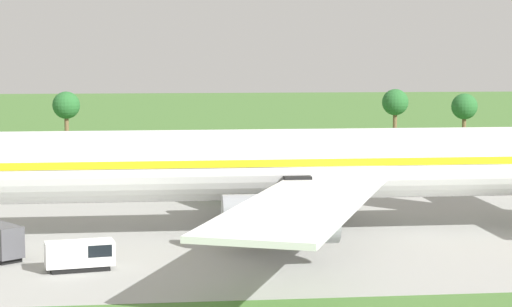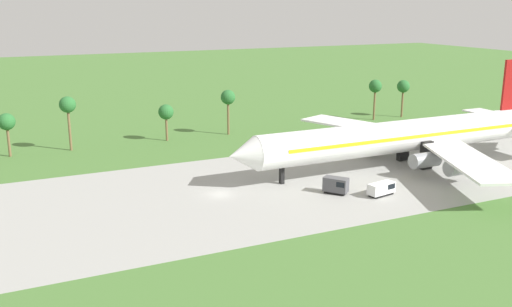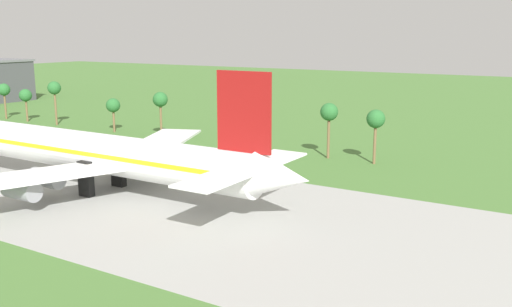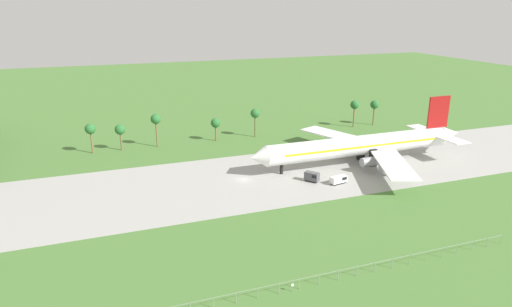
# 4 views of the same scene
# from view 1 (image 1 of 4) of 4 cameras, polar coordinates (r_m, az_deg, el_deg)

# --- Properties ---
(jet_airliner) EXTENTS (77.28, 61.34, 20.18)m
(jet_airliner) POSITION_cam_1_polar(r_m,az_deg,el_deg) (83.19, 1.21, -0.71)
(jet_airliner) COLOR white
(jet_airliner) RESTS_ON ground_plane
(baggage_tug) EXTENTS (5.33, 2.90, 2.23)m
(baggage_tug) POSITION_cam_1_polar(r_m,az_deg,el_deg) (70.65, -10.65, -6.13)
(baggage_tug) COLOR black
(baggage_tug) RESTS_ON ground_plane
(catering_van) EXTENTS (4.11, 4.52, 2.84)m
(catering_van) POSITION_cam_1_polar(r_m,az_deg,el_deg) (75.26, -15.43, -5.25)
(catering_van) COLOR black
(catering_van) RESTS_ON ground_plane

